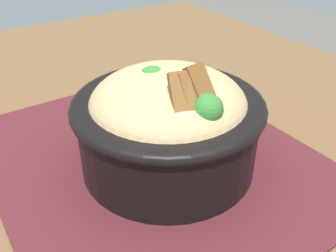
# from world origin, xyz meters

# --- Properties ---
(table) EXTENTS (1.18, 0.88, 0.71)m
(table) POSITION_xyz_m (0.00, 0.00, 0.65)
(table) COLOR brown
(table) RESTS_ON ground_plane
(placemat) EXTENTS (0.41, 0.35, 0.00)m
(placemat) POSITION_xyz_m (-0.01, 0.03, 0.71)
(placemat) COLOR #47191E
(placemat) RESTS_ON table
(bowl) EXTENTS (0.23, 0.23, 0.13)m
(bowl) POSITION_xyz_m (-0.03, 0.02, 0.77)
(bowl) COLOR black
(bowl) RESTS_ON placemat
(fork) EXTENTS (0.02, 0.12, 0.00)m
(fork) POSITION_xyz_m (0.06, 0.02, 0.71)
(fork) COLOR silver
(fork) RESTS_ON placemat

